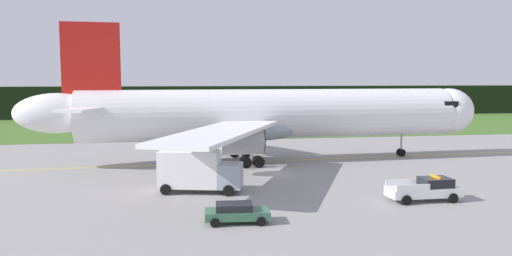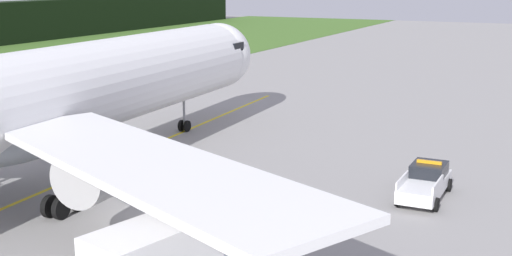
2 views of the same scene
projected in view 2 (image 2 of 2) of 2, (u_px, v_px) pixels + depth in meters
The scene contains 4 objects.
ground at pixel (133, 217), 34.79m from camera, with size 320.00×320.00×0.00m, color gray.
taxiway_centerline_main at pixel (50, 189), 39.47m from camera, with size 68.05×0.30×0.01m, color yellow.
airliner at pixel (37, 102), 37.78m from camera, with size 52.96×43.91×15.22m.
ops_pickup_truck at pixel (426, 182), 37.73m from camera, with size 5.57×2.29×1.94m.
Camera 2 is at (-26.89, -20.00, 12.20)m, focal length 47.32 mm.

